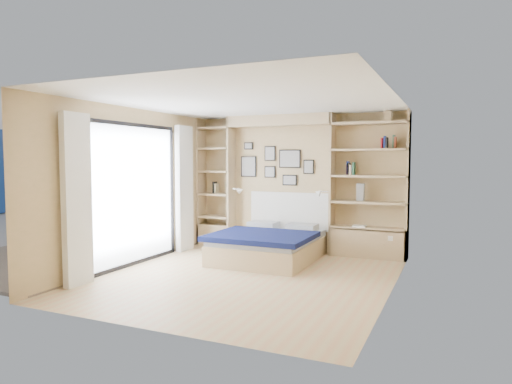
% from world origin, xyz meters
% --- Properties ---
extents(ground, '(4.50, 4.50, 0.00)m').
position_xyz_m(ground, '(0.00, 0.00, 0.00)').
color(ground, tan).
rests_on(ground, ground).
extents(room_shell, '(4.50, 4.50, 4.50)m').
position_xyz_m(room_shell, '(-0.39, 1.52, 1.08)').
color(room_shell, tan).
rests_on(room_shell, ground).
extents(bed, '(1.59, 2.03, 1.07)m').
position_xyz_m(bed, '(-0.14, 1.19, 0.26)').
color(bed, tan).
rests_on(bed, ground).
extents(photo_gallery, '(1.48, 0.02, 0.82)m').
position_xyz_m(photo_gallery, '(-0.45, 2.22, 1.60)').
color(photo_gallery, black).
rests_on(photo_gallery, ground).
extents(reading_lamps, '(1.92, 0.12, 0.15)m').
position_xyz_m(reading_lamps, '(-0.30, 2.00, 1.10)').
color(reading_lamps, silver).
rests_on(reading_lamps, ground).
extents(shelf_decor, '(3.46, 0.23, 2.03)m').
position_xyz_m(shelf_decor, '(1.11, 2.07, 1.69)').
color(shelf_decor, '#AA2454').
rests_on(shelf_decor, ground).
extents(deck, '(3.20, 4.00, 0.05)m').
position_xyz_m(deck, '(-3.60, 0.00, 0.00)').
color(deck, '#68594C').
rests_on(deck, ground).
extents(deck_chair, '(0.63, 0.82, 0.74)m').
position_xyz_m(deck_chair, '(-3.02, -0.12, 0.35)').
color(deck_chair, tan).
rests_on(deck_chair, ground).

